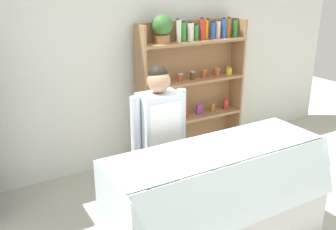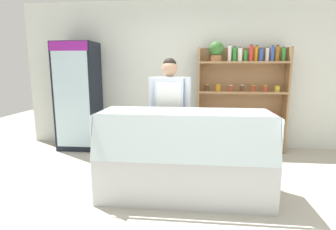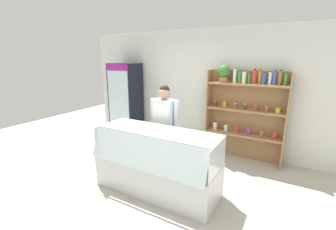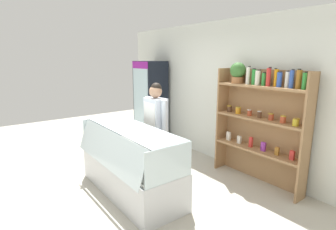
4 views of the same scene
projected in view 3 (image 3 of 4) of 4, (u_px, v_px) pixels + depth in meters
ground_plane at (167, 197)px, 3.48m from camera, size 12.00×12.00×0.00m
back_wall at (216, 92)px, 4.98m from camera, size 6.80×0.10×2.70m
drinks_fridge at (126, 102)px, 5.81m from camera, size 0.72×0.57×1.95m
shelving_unit at (243, 107)px, 4.52m from camera, size 1.55×0.29×1.95m
deli_display_case at (157, 172)px, 3.59m from camera, size 1.96×0.80×1.01m
shop_clerk at (164, 122)px, 4.06m from camera, size 0.57×0.25×1.62m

